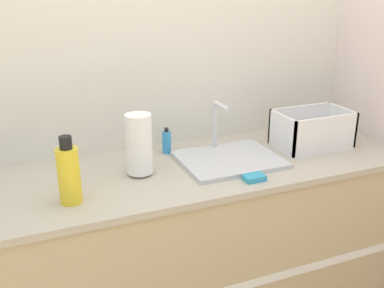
# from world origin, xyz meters

# --- Properties ---
(wall_back) EXTENTS (4.74, 0.06, 2.60)m
(wall_back) POSITION_xyz_m (0.00, 0.67, 1.30)
(wall_back) COLOR beige
(wall_back) RESTS_ON ground_plane
(wall_right) EXTENTS (0.06, 2.64, 2.60)m
(wall_right) POSITION_xyz_m (1.20, 0.32, 1.30)
(wall_right) COLOR silver
(wall_right) RESTS_ON ground_plane
(counter_cabinet) EXTENTS (2.36, 0.67, 0.90)m
(counter_cabinet) POSITION_xyz_m (0.00, 0.32, 0.45)
(counter_cabinet) COLOR tan
(counter_cabinet) RESTS_ON ground_plane
(sink) EXTENTS (0.45, 0.37, 0.25)m
(sink) POSITION_xyz_m (0.32, 0.31, 0.92)
(sink) COLOR silver
(sink) RESTS_ON counter_cabinet
(paper_towel_roll) EXTENTS (0.11, 0.11, 0.27)m
(paper_towel_roll) POSITION_xyz_m (-0.10, 0.32, 1.04)
(paper_towel_roll) COLOR #4C4C51
(paper_towel_roll) RESTS_ON counter_cabinet
(dish_rack) EXTENTS (0.37, 0.23, 0.19)m
(dish_rack) POSITION_xyz_m (0.79, 0.31, 0.97)
(dish_rack) COLOR white
(dish_rack) RESTS_ON counter_cabinet
(bottle_yellow) EXTENTS (0.08, 0.08, 0.27)m
(bottle_yellow) POSITION_xyz_m (-0.42, 0.18, 1.02)
(bottle_yellow) COLOR yellow
(bottle_yellow) RESTS_ON counter_cabinet
(soap_dispenser) EXTENTS (0.04, 0.04, 0.13)m
(soap_dispenser) POSITION_xyz_m (0.09, 0.52, 0.96)
(soap_dispenser) COLOR #338CCC
(soap_dispenser) RESTS_ON counter_cabinet
(sponge) EXTENTS (0.09, 0.06, 0.02)m
(sponge) POSITION_xyz_m (0.33, 0.08, 0.91)
(sponge) COLOR #3399BF
(sponge) RESTS_ON counter_cabinet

